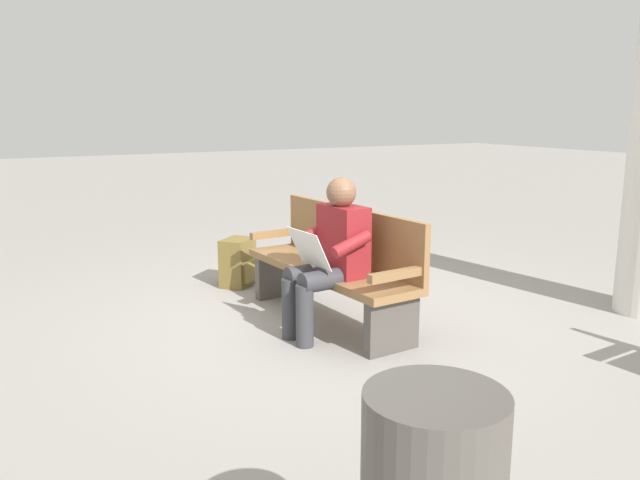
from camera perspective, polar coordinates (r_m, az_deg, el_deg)
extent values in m
plane|color=gray|center=(5.13, 0.70, -7.23)|extent=(40.00, 40.00, 0.00)
cube|color=olive|center=(5.01, 0.71, -2.68)|extent=(1.83, 0.60, 0.06)
cube|color=olive|center=(5.08, 2.74, 0.44)|extent=(1.80, 0.17, 0.45)
cube|color=olive|center=(4.32, 6.99, -3.08)|extent=(0.09, 0.48, 0.06)
cube|color=olive|center=(5.69, -4.03, 0.57)|extent=(0.09, 0.48, 0.06)
cube|color=#4C4742|center=(4.46, 6.46, -7.60)|extent=(0.11, 0.44, 0.39)
cube|color=#4C4742|center=(5.73, -3.74, -3.19)|extent=(0.11, 0.44, 0.39)
cube|color=maroon|center=(4.70, 2.10, -0.04)|extent=(0.41, 0.25, 0.52)
sphere|color=brown|center=(4.63, 1.93, 4.29)|extent=(0.22, 0.22, 0.22)
cylinder|color=#38383D|center=(4.56, 0.63, -3.56)|extent=(0.18, 0.43, 0.15)
cylinder|color=#38383D|center=(4.72, -0.71, -3.03)|extent=(0.18, 0.43, 0.15)
cylinder|color=#38383D|center=(4.53, -1.38, -6.83)|extent=(0.13, 0.13, 0.45)
cylinder|color=#38383D|center=(4.69, -2.67, -6.18)|extent=(0.13, 0.13, 0.45)
cylinder|color=maroon|center=(4.44, 2.82, -0.38)|extent=(0.11, 0.32, 0.18)
cylinder|color=maroon|center=(4.83, -0.51, 0.61)|extent=(0.11, 0.32, 0.18)
cube|color=silver|center=(4.54, -1.01, -0.78)|extent=(0.41, 0.16, 0.27)
cube|color=brown|center=(6.11, -7.39, -2.00)|extent=(0.39, 0.41, 0.46)
cube|color=olive|center=(6.07, -6.21, -2.75)|extent=(0.18, 0.20, 0.21)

